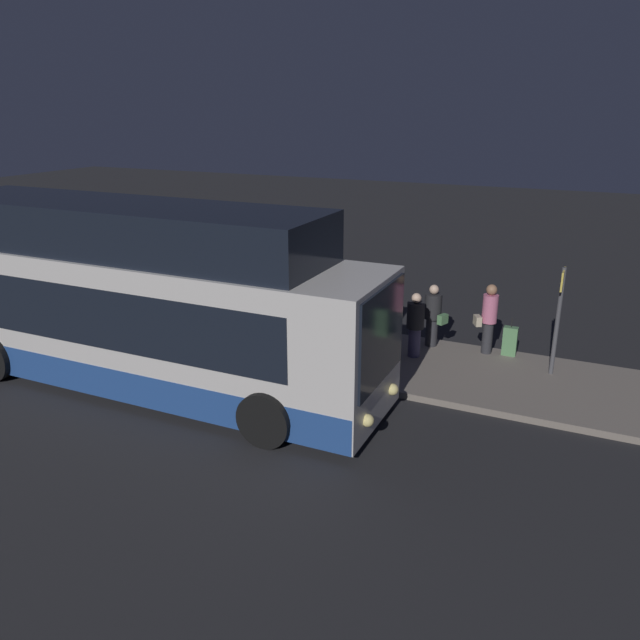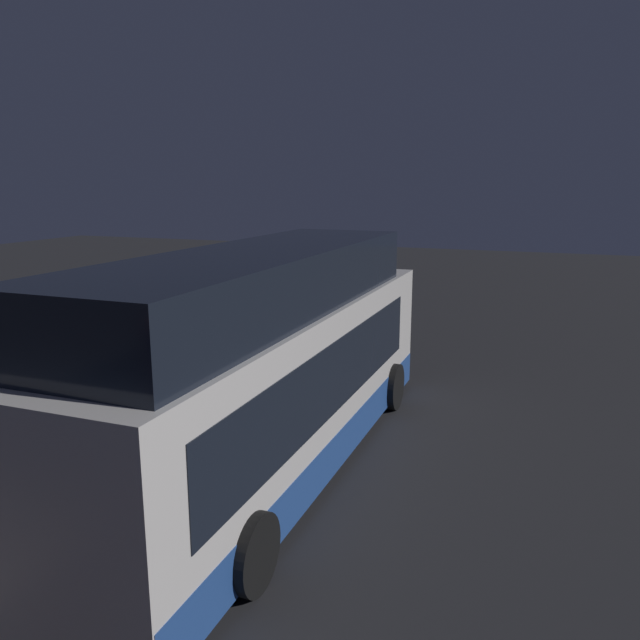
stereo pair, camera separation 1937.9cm
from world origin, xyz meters
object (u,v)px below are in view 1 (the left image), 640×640
(bus_lead, at_px, (140,307))
(sign_post, at_px, (559,309))
(passenger_boarding, at_px, (415,323))
(suitcase, at_px, (510,341))
(passenger_with_bags, at_px, (433,314))
(passenger_waiting, at_px, (489,316))
(trash_bin, at_px, (376,343))

(bus_lead, relative_size, sign_post, 4.41)
(bus_lead, relative_size, passenger_boarding, 6.89)
(suitcase, height_order, sign_post, sign_post)
(passenger_with_bags, relative_size, suitcase, 1.67)
(bus_lead, relative_size, passenger_waiting, 6.28)
(passenger_waiting, bearing_deg, suitcase, -109.26)
(passenger_waiting, bearing_deg, sign_post, -140.67)
(passenger_waiting, relative_size, sign_post, 0.70)
(trash_bin, bearing_deg, passenger_boarding, 21.09)
(suitcase, bearing_deg, sign_post, -35.33)
(passenger_boarding, distance_m, suitcase, 2.40)
(bus_lead, xyz_separation_m, trash_bin, (4.29, 3.41, -1.34))
(passenger_waiting, distance_m, passenger_with_bags, 1.37)
(bus_lead, distance_m, sign_post, 9.24)
(passenger_boarding, distance_m, passenger_with_bags, 0.90)
(passenger_boarding, height_order, trash_bin, passenger_boarding)
(passenger_with_bags, bearing_deg, passenger_waiting, 115.35)
(passenger_with_bags, distance_m, suitcase, 1.97)
(suitcase, bearing_deg, passenger_with_bags, -175.20)
(trash_bin, bearing_deg, bus_lead, -141.51)
(passenger_with_bags, height_order, sign_post, sign_post)
(suitcase, bearing_deg, passenger_waiting, -171.06)
(suitcase, xyz_separation_m, trash_bin, (-2.97, -1.37, -0.04))
(suitcase, xyz_separation_m, sign_post, (1.06, -0.75, 1.18))
(passenger_boarding, distance_m, passenger_waiting, 1.84)
(bus_lead, xyz_separation_m, passenger_waiting, (6.71, 4.69, -0.71))
(passenger_with_bags, height_order, trash_bin, passenger_with_bags)
(passenger_boarding, relative_size, trash_bin, 2.47)
(passenger_waiting, bearing_deg, trash_bin, 89.66)
(suitcase, height_order, trash_bin, suitcase)
(passenger_boarding, height_order, sign_post, sign_post)
(passenger_waiting, relative_size, suitcase, 1.82)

